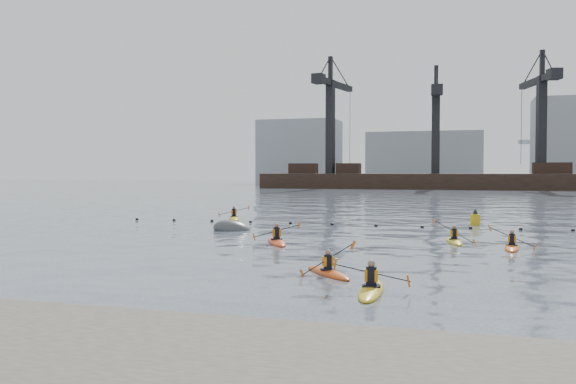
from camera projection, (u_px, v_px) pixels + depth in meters
name	position (u px, v px, depth m)	size (l,w,h in m)	color
ground	(239.00, 287.00, 19.25)	(400.00, 400.00, 0.00)	#323B4A
quay	(51.00, 381.00, 10.65)	(18.00, 7.12, 1.77)	#4C443D
float_line	(354.00, 225.00, 40.96)	(33.24, 0.73, 0.24)	black
barge_pier	(434.00, 180.00, 124.52)	(72.00, 19.30, 29.50)	black
skyline	(453.00, 150.00, 162.10)	(141.00, 28.00, 22.00)	gray
kayaker_0	(328.00, 272.00, 21.66)	(2.47, 2.84, 1.27)	#C04212
kayaker_1	(371.00, 289.00, 18.48)	(2.35, 3.51, 1.12)	gold
kayaker_2	(277.00, 241.00, 30.98)	(2.29, 3.58, 1.23)	red
kayaker_3	(454.00, 241.00, 31.27)	(2.23, 3.25, 1.34)	gold
kayaker_4	(512.00, 247.00, 28.80)	(2.21, 3.21, 1.23)	#DF5915
kayaker_5	(234.00, 218.00, 46.34)	(2.25, 3.52, 1.19)	yellow
mooring_buoy	(233.00, 230.00, 37.63)	(2.44, 1.44, 1.22)	#424548
nav_buoy	(475.00, 219.00, 41.46)	(0.68, 0.68, 1.24)	yellow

